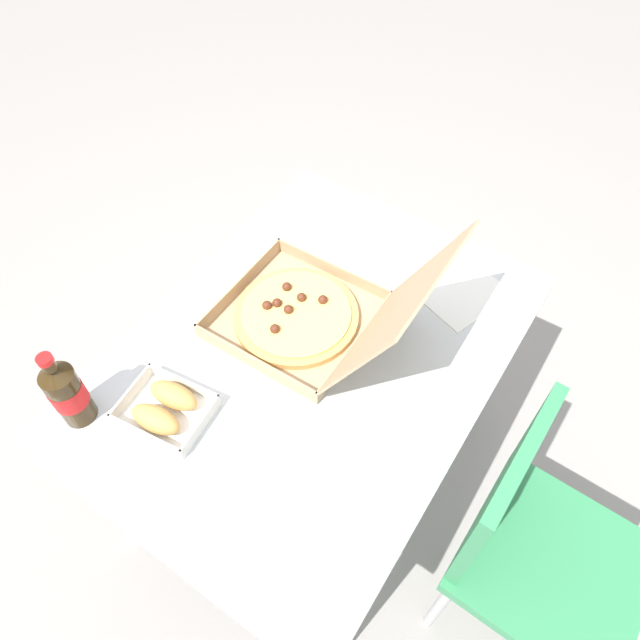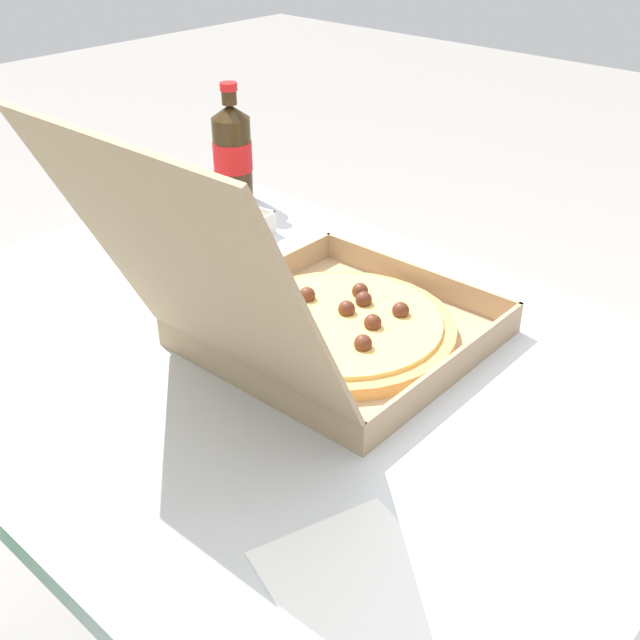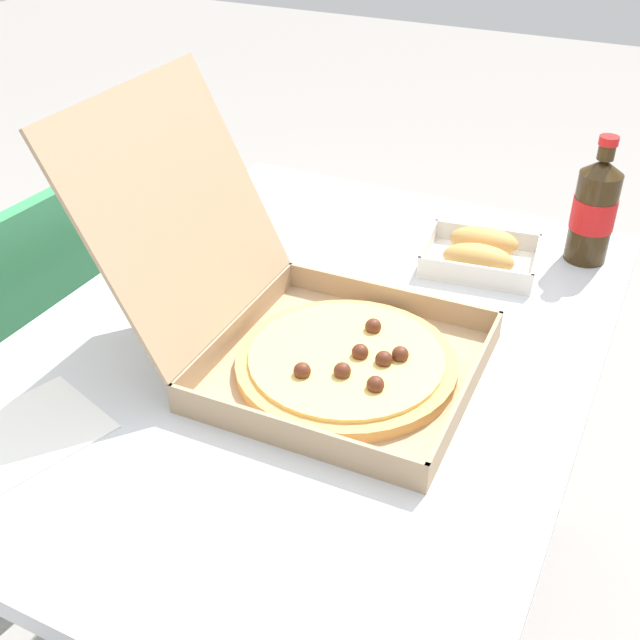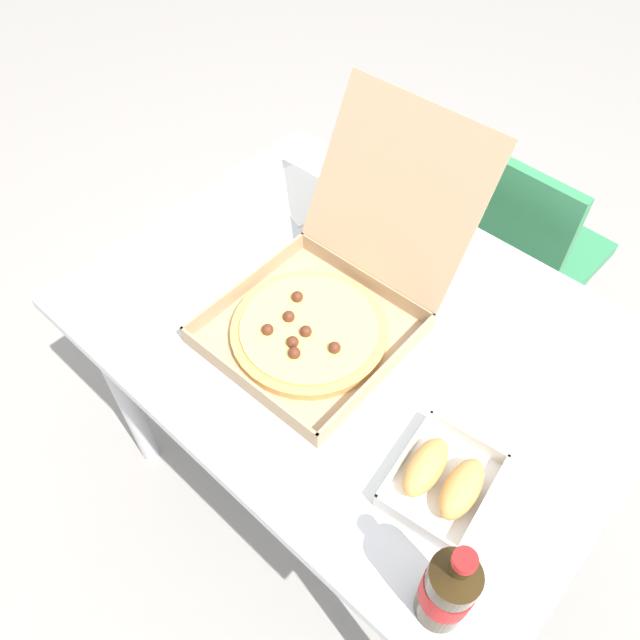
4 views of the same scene
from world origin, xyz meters
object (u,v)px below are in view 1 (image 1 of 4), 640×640
at_px(pizza_box_open, 311,315).
at_px(cola_bottle, 67,392).
at_px(chair, 534,544).
at_px(bread_side_box, 165,408).
at_px(paper_menu, 465,295).

bearing_deg(pizza_box_open, cola_bottle, -30.51).
xyz_separation_m(chair, bread_side_box, (0.29, -0.81, 0.26)).
distance_m(bread_side_box, cola_bottle, 0.20).
bearing_deg(paper_menu, pizza_box_open, -23.15).
height_order(chair, paper_menu, chair).
xyz_separation_m(chair, cola_bottle, (0.40, -0.97, 0.33)).
xyz_separation_m(pizza_box_open, bread_side_box, (0.38, -0.13, -0.02)).
distance_m(pizza_box_open, cola_bottle, 0.57).
bearing_deg(bread_side_box, cola_bottle, -55.81).
xyz_separation_m(bread_side_box, paper_menu, (-0.69, 0.40, -0.02)).
bearing_deg(pizza_box_open, bread_side_box, -18.71).
bearing_deg(paper_menu, cola_bottle, -16.89).
bearing_deg(cola_bottle, bread_side_box, 124.19).
height_order(bread_side_box, cola_bottle, cola_bottle).
distance_m(bread_side_box, paper_menu, 0.80).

